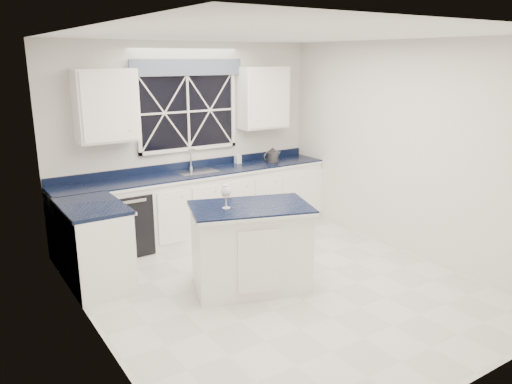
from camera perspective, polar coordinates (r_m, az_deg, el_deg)
ground at (r=5.72m, az=2.66°, el=-10.56°), size 4.50×4.50×0.00m
back_wall at (r=7.19m, az=-7.82°, el=5.95°), size 4.00×0.10×2.70m
base_cabinets at (r=6.85m, az=-8.36°, el=-2.28°), size 3.99×1.60×0.90m
countertop at (r=7.01m, az=-6.63°, el=2.16°), size 3.98×0.64×0.04m
dishwasher at (r=6.74m, az=-14.88°, el=-3.28°), size 0.60×0.58×0.82m
window at (r=7.09m, az=-7.79°, el=9.73°), size 1.65×0.09×1.26m
upper_cabinets at (r=6.97m, az=-7.37°, el=10.24°), size 3.10×0.34×0.90m
faucet at (r=7.14m, az=-7.38°, el=3.85°), size 0.05×0.20×0.30m
island at (r=5.49m, az=-0.62°, el=-6.28°), size 1.44×1.13×0.95m
rug at (r=6.76m, az=1.35°, el=-6.30°), size 1.16×0.79×0.02m
kettle at (r=7.61m, az=1.90°, el=4.23°), size 0.31×0.19×0.22m
wine_glass at (r=5.21m, az=-3.45°, el=-0.03°), size 0.11×0.11×0.25m
soap_bottle at (r=7.49m, az=-2.09°, el=3.98°), size 0.09×0.09×0.19m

